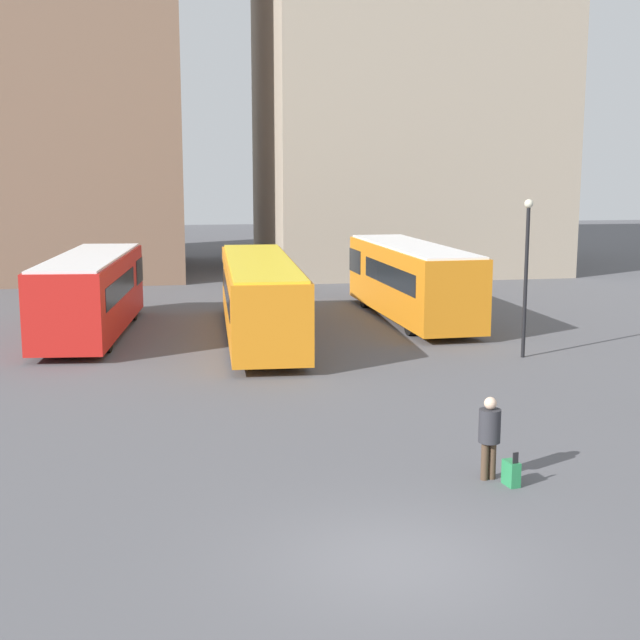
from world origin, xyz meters
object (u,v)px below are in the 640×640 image
bus_1 (260,295)px  traveler (489,431)px  bus_0 (91,292)px  lamp_post_0 (526,264)px  bus_2 (411,279)px  suitcase (511,473)px

bus_1 → traveler: 15.67m
bus_0 → traveler: 19.14m
bus_1 → lamp_post_0: bearing=-118.3°
bus_1 → bus_0: bearing=78.0°
bus_2 → traveler: bearing=167.2°
suitcase → bus_0: bearing=19.3°
traveler → suitcase: bearing=-151.1°
bus_0 → traveler: bearing=-146.4°
traveler → suitcase: (0.32, -0.41, -0.75)m
traveler → suitcase: size_ratio=2.36×
suitcase → traveler: bearing=28.9°
bus_0 → suitcase: bus_0 is taller
bus_2 → lamp_post_0: 7.92m
bus_1 → traveler: (2.92, -15.38, -0.55)m
bus_1 → suitcase: 16.17m
traveler → suitcase: 0.91m
bus_2 → lamp_post_0: (1.67, -7.62, 1.39)m
bus_0 → bus_2: bearing=-78.1°
bus_2 → suitcase: (-3.12, -18.64, -1.39)m
lamp_post_0 → bus_1: bearing=149.2°
bus_1 → bus_2: (6.36, 2.84, 0.09)m
bus_1 → suitcase: bearing=-166.0°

